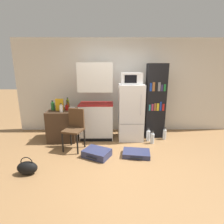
% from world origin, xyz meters
% --- Properties ---
extents(ground_plane, '(24.00, 24.00, 0.00)m').
position_xyz_m(ground_plane, '(0.00, 0.00, 0.00)').
color(ground_plane, olive).
extents(wall_back, '(6.40, 0.10, 2.65)m').
position_xyz_m(wall_back, '(0.20, 2.00, 1.32)').
color(wall_back, silver).
rests_on(wall_back, ground_plane).
extents(side_table, '(0.71, 0.68, 0.79)m').
position_xyz_m(side_table, '(-1.53, 1.26, 0.40)').
color(side_table, '#422D1E').
rests_on(side_table, ground_plane).
extents(kitchen_hutch, '(0.88, 0.54, 1.97)m').
position_xyz_m(kitchen_hutch, '(-0.66, 1.33, 0.92)').
color(kitchen_hutch, silver).
rests_on(kitchen_hutch, ground_plane).
extents(refrigerator, '(0.63, 0.64, 1.45)m').
position_xyz_m(refrigerator, '(0.24, 1.29, 0.72)').
color(refrigerator, white).
rests_on(refrigerator, ground_plane).
extents(microwave, '(0.51, 0.37, 0.28)m').
position_xyz_m(microwave, '(0.24, 1.29, 1.59)').
color(microwave, silver).
rests_on(microwave, refrigerator).
extents(bookshelf, '(0.50, 0.33, 1.96)m').
position_xyz_m(bookshelf, '(0.91, 1.44, 0.98)').
color(bookshelf, black).
rests_on(bookshelf, ground_plane).
extents(bottle_ketchup_red, '(0.09, 0.09, 0.16)m').
position_xyz_m(bottle_ketchup_red, '(-1.41, 1.25, 0.86)').
color(bottle_ketchup_red, '#AD1914').
rests_on(bottle_ketchup_red, side_table).
extents(bottle_green_tall, '(0.09, 0.09, 0.25)m').
position_xyz_m(bottle_green_tall, '(-1.77, 1.26, 0.90)').
color(bottle_green_tall, '#1E6028').
rests_on(bottle_green_tall, side_table).
extents(bottle_olive_oil, '(0.08, 0.08, 0.28)m').
position_xyz_m(bottle_olive_oil, '(-1.45, 1.54, 0.91)').
color(bottle_olive_oil, '#566619').
rests_on(bottle_olive_oil, side_table).
extents(bottle_amber_beer, '(0.08, 0.08, 0.19)m').
position_xyz_m(bottle_amber_beer, '(-1.42, 1.45, 0.87)').
color(bottle_amber_beer, brown).
rests_on(bottle_amber_beer, side_table).
extents(bottle_clear_short, '(0.09, 0.09, 0.15)m').
position_xyz_m(bottle_clear_short, '(-1.76, 1.43, 0.85)').
color(bottle_clear_short, silver).
rests_on(bottle_clear_short, side_table).
extents(bottle_milk_white, '(0.08, 0.08, 0.21)m').
position_xyz_m(bottle_milk_white, '(-1.50, 1.07, 0.88)').
color(bottle_milk_white, white).
rests_on(bottle_milk_white, side_table).
extents(bowl, '(0.16, 0.16, 0.04)m').
position_xyz_m(bowl, '(-1.30, 1.37, 0.81)').
color(bowl, silver).
rests_on(bowl, side_table).
extents(cereal_box, '(0.19, 0.07, 0.30)m').
position_xyz_m(cereal_box, '(-1.58, 1.22, 0.94)').
color(cereal_box, gold).
rests_on(cereal_box, side_table).
extents(chair, '(0.50, 0.50, 0.94)m').
position_xyz_m(chair, '(-1.10, 0.70, 0.56)').
color(chair, black).
rests_on(chair, ground_plane).
extents(suitcase_large_flat, '(0.67, 0.60, 0.15)m').
position_xyz_m(suitcase_large_flat, '(-0.58, 0.29, 0.08)').
color(suitcase_large_flat, navy).
rests_on(suitcase_large_flat, ground_plane).
extents(suitcase_small_flat, '(0.62, 0.47, 0.10)m').
position_xyz_m(suitcase_small_flat, '(0.27, 0.31, 0.05)').
color(suitcase_small_flat, navy).
rests_on(suitcase_small_flat, ground_plane).
extents(handbag, '(0.36, 0.20, 0.33)m').
position_xyz_m(handbag, '(-1.77, -0.34, 0.12)').
color(handbag, black).
rests_on(handbag, ground_plane).
extents(water_bottle_front, '(0.09, 0.09, 0.33)m').
position_xyz_m(water_bottle_front, '(1.15, 1.20, 0.14)').
color(water_bottle_front, silver).
rests_on(water_bottle_front, ground_plane).
extents(water_bottle_middle, '(0.09, 0.09, 0.32)m').
position_xyz_m(water_bottle_middle, '(0.76, 0.94, 0.14)').
color(water_bottle_middle, silver).
rests_on(water_bottle_middle, ground_plane).
extents(water_bottle_back, '(0.10, 0.10, 0.35)m').
position_xyz_m(water_bottle_back, '(0.69, 1.10, 0.15)').
color(water_bottle_back, silver).
rests_on(water_bottle_back, ground_plane).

